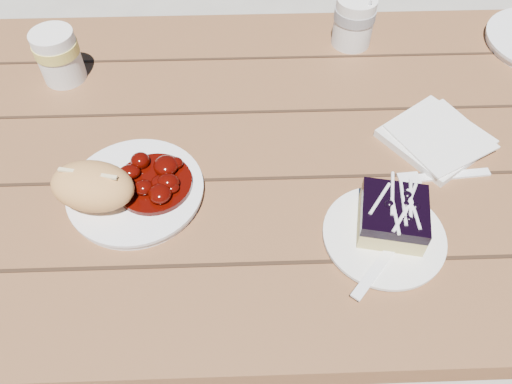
{
  "coord_description": "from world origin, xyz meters",
  "views": [
    {
      "loc": [
        -0.26,
        -0.6,
        1.38
      ],
      "look_at": [
        -0.25,
        -0.15,
        0.81
      ],
      "focal_mm": 35.0,
      "sensor_mm": 36.0,
      "label": 1
    }
  ],
  "objects_px": {
    "dessert_plate": "(384,236)",
    "blueberry_cake": "(393,216)",
    "coffee_cup": "(354,22)",
    "picnic_table": "(376,196)",
    "main_plate": "(136,192)",
    "bread_roll": "(93,186)",
    "second_cup": "(59,56)"
  },
  "relations": [
    {
      "from": "picnic_table",
      "to": "coffee_cup",
      "type": "relative_size",
      "value": 19.91
    },
    {
      "from": "picnic_table",
      "to": "second_cup",
      "type": "distance_m",
      "value": 0.67
    },
    {
      "from": "blueberry_cake",
      "to": "second_cup",
      "type": "height_order",
      "value": "second_cup"
    },
    {
      "from": "second_cup",
      "to": "dessert_plate",
      "type": "bearing_deg",
      "value": -35.54
    },
    {
      "from": "picnic_table",
      "to": "coffee_cup",
      "type": "xyz_separation_m",
      "value": [
        -0.03,
        0.29,
        0.21
      ]
    },
    {
      "from": "main_plate",
      "to": "coffee_cup",
      "type": "xyz_separation_m",
      "value": [
        0.4,
        0.39,
        0.04
      ]
    },
    {
      "from": "blueberry_cake",
      "to": "coffee_cup",
      "type": "xyz_separation_m",
      "value": [
        0.01,
        0.47,
        0.01
      ]
    },
    {
      "from": "picnic_table",
      "to": "second_cup",
      "type": "bearing_deg",
      "value": 162.45
    },
    {
      "from": "blueberry_cake",
      "to": "coffee_cup",
      "type": "distance_m",
      "value": 0.47
    },
    {
      "from": "picnic_table",
      "to": "blueberry_cake",
      "type": "bearing_deg",
      "value": -103.92
    },
    {
      "from": "dessert_plate",
      "to": "coffee_cup",
      "type": "distance_m",
      "value": 0.49
    },
    {
      "from": "picnic_table",
      "to": "main_plate",
      "type": "relative_size",
      "value": 9.52
    },
    {
      "from": "coffee_cup",
      "to": "dessert_plate",
      "type": "bearing_deg",
      "value": -92.78
    },
    {
      "from": "main_plate",
      "to": "bread_roll",
      "type": "height_order",
      "value": "bread_roll"
    },
    {
      "from": "main_plate",
      "to": "coffee_cup",
      "type": "bearing_deg",
      "value": 44.28
    },
    {
      "from": "picnic_table",
      "to": "coffee_cup",
      "type": "bearing_deg",
      "value": 96.5
    },
    {
      "from": "dessert_plate",
      "to": "second_cup",
      "type": "bearing_deg",
      "value": 144.46
    },
    {
      "from": "bread_roll",
      "to": "coffee_cup",
      "type": "bearing_deg",
      "value": 42.04
    },
    {
      "from": "bread_roll",
      "to": "dessert_plate",
      "type": "xyz_separation_m",
      "value": [
        0.43,
        -0.08,
        -0.04
      ]
    },
    {
      "from": "picnic_table",
      "to": "second_cup",
      "type": "xyz_separation_m",
      "value": [
        -0.61,
        0.19,
        0.21
      ]
    },
    {
      "from": "main_plate",
      "to": "bread_roll",
      "type": "xyz_separation_m",
      "value": [
        -0.06,
        -0.02,
        0.04
      ]
    },
    {
      "from": "dessert_plate",
      "to": "blueberry_cake",
      "type": "relative_size",
      "value": 1.58
    },
    {
      "from": "picnic_table",
      "to": "dessert_plate",
      "type": "xyz_separation_m",
      "value": [
        -0.06,
        -0.2,
        0.17
      ]
    },
    {
      "from": "dessert_plate",
      "to": "blueberry_cake",
      "type": "distance_m",
      "value": 0.04
    },
    {
      "from": "second_cup",
      "to": "main_plate",
      "type": "bearing_deg",
      "value": -60.01
    },
    {
      "from": "dessert_plate",
      "to": "second_cup",
      "type": "height_order",
      "value": "second_cup"
    },
    {
      "from": "main_plate",
      "to": "coffee_cup",
      "type": "relative_size",
      "value": 2.09
    },
    {
      "from": "picnic_table",
      "to": "second_cup",
      "type": "height_order",
      "value": "second_cup"
    },
    {
      "from": "picnic_table",
      "to": "main_plate",
      "type": "height_order",
      "value": "main_plate"
    },
    {
      "from": "bread_roll",
      "to": "coffee_cup",
      "type": "xyz_separation_m",
      "value": [
        0.46,
        0.41,
        0.0
      ]
    },
    {
      "from": "bread_roll",
      "to": "dessert_plate",
      "type": "distance_m",
      "value": 0.44
    },
    {
      "from": "blueberry_cake",
      "to": "main_plate",
      "type": "bearing_deg",
      "value": 179.86
    }
  ]
}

